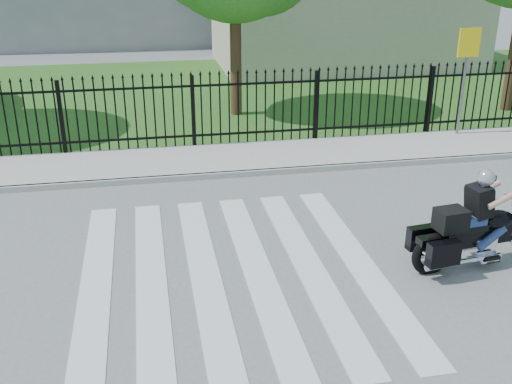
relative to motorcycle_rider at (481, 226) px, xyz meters
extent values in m
plane|color=slate|center=(-3.76, 0.42, -0.66)|extent=(120.00, 120.00, 0.00)
cube|color=#ADAAA3|center=(-3.76, 5.42, -0.60)|extent=(40.00, 2.00, 0.12)
cube|color=#ADAAA3|center=(-3.76, 4.42, -0.60)|extent=(40.00, 0.12, 0.12)
cube|color=#2C6221|center=(-3.76, 12.42, -0.65)|extent=(40.00, 12.00, 0.02)
cube|color=black|center=(-3.76, 6.42, -0.31)|extent=(26.00, 0.04, 0.05)
cube|color=black|center=(-3.76, 6.42, 0.89)|extent=(26.00, 0.04, 0.05)
cylinder|color=#382316|center=(-2.26, 9.42, 1.42)|extent=(0.32, 0.32, 4.16)
cube|color=beige|center=(3.24, 16.42, 1.09)|extent=(10.00, 6.00, 3.50)
torus|color=black|center=(-0.81, -0.10, -0.36)|extent=(0.68, 0.22, 0.67)
cube|color=black|center=(-0.08, -0.01, -0.16)|extent=(1.21, 0.37, 0.27)
ellipsoid|color=black|center=(0.28, 0.03, 0.05)|extent=(0.61, 0.43, 0.30)
cube|color=black|center=(-0.27, -0.03, 0.02)|extent=(0.63, 0.36, 0.09)
cube|color=silver|center=(0.05, 0.01, -0.31)|extent=(0.40, 0.32, 0.27)
cube|color=black|center=(-0.56, -0.07, 0.18)|extent=(0.48, 0.40, 0.33)
cube|color=navy|center=(-0.16, -0.02, 0.13)|extent=(0.34, 0.31, 0.16)
sphere|color=#AFB1B7|center=(-0.05, -0.01, 0.79)|extent=(0.26, 0.26, 0.26)
cylinder|color=slate|center=(2.93, 6.12, 0.72)|extent=(0.07, 0.07, 2.51)
cube|color=yellow|center=(2.93, 6.10, 1.74)|extent=(0.57, 0.08, 0.68)
camera|label=1|loc=(-4.87, -7.38, 3.93)|focal=42.00mm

